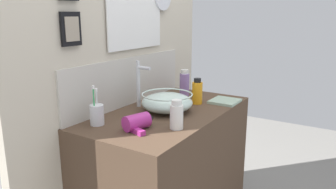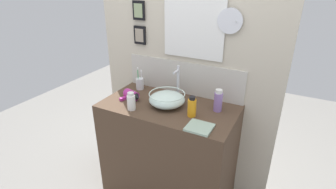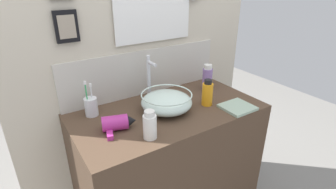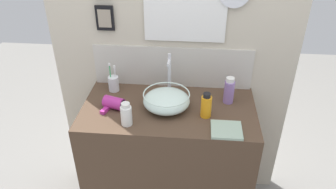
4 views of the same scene
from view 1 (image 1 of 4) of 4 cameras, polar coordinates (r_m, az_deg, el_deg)
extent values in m
cube|color=#4C3828|center=(2.09, 0.06, -15.19)|extent=(1.11, 0.59, 0.93)
cube|color=beige|center=(2.03, -7.74, 6.77)|extent=(1.66, 0.06, 2.47)
cube|color=beige|center=(2.03, -6.78, 2.32)|extent=(1.08, 0.02, 0.29)
cube|color=white|center=(2.05, -5.82, 14.98)|extent=(0.46, 0.01, 0.44)
cube|color=white|center=(2.05, -5.66, 14.99)|extent=(0.52, 0.01, 0.50)
cube|color=black|center=(1.67, -16.56, 10.88)|extent=(0.12, 0.02, 0.16)
cube|color=gray|center=(1.66, -16.35, 10.88)|extent=(0.08, 0.01, 0.12)
ellipsoid|color=silver|center=(1.88, -0.25, -1.41)|extent=(0.29, 0.29, 0.11)
torus|color=silver|center=(1.87, -0.25, 0.06)|extent=(0.29, 0.29, 0.01)
torus|color=#B2B7BC|center=(1.89, -0.25, -2.86)|extent=(0.11, 0.11, 0.01)
cylinder|color=silver|center=(1.97, -5.19, 1.43)|extent=(0.02, 0.02, 0.25)
cylinder|color=silver|center=(1.93, -4.23, 4.64)|extent=(0.02, 0.09, 0.02)
cylinder|color=silver|center=(1.95, -5.28, 5.47)|extent=(0.02, 0.02, 0.03)
cylinder|color=#B22D8C|center=(1.61, -5.47, -4.75)|extent=(0.15, 0.11, 0.08)
cone|color=black|center=(1.65, -3.09, -4.15)|extent=(0.06, 0.08, 0.07)
cube|color=#B22D8C|center=(1.56, -5.34, -6.38)|extent=(0.06, 0.09, 0.02)
cylinder|color=silver|center=(1.70, -12.28, -3.49)|extent=(0.07, 0.07, 0.10)
cylinder|color=white|center=(1.71, -12.24, -2.21)|extent=(0.01, 0.01, 0.16)
cube|color=white|center=(1.68, -12.40, 0.75)|extent=(0.01, 0.01, 0.02)
cylinder|color=green|center=(1.68, -12.73, -2.14)|extent=(0.01, 0.01, 0.19)
cube|color=white|center=(1.65, -12.91, 1.25)|extent=(0.01, 0.01, 0.02)
cylinder|color=orange|center=(2.05, 5.10, 0.26)|extent=(0.06, 0.06, 0.14)
cylinder|color=black|center=(2.03, 5.15, 2.47)|extent=(0.04, 0.04, 0.03)
cylinder|color=#8C6BB2|center=(2.26, 2.89, 1.74)|extent=(0.07, 0.07, 0.15)
cylinder|color=silver|center=(2.24, 2.92, 3.98)|extent=(0.05, 0.05, 0.03)
cylinder|color=white|center=(1.60, 1.50, -3.92)|extent=(0.07, 0.07, 0.12)
cylinder|color=silver|center=(1.58, 1.52, -1.41)|extent=(0.05, 0.05, 0.03)
cube|color=#99B29E|center=(2.12, 9.86, -1.15)|extent=(0.18, 0.17, 0.02)
camera|label=2|loc=(2.57, 51.24, 18.58)|focal=28.00mm
camera|label=3|loc=(0.84, 46.77, 21.14)|focal=28.00mm
camera|label=4|loc=(1.96, 60.65, 25.83)|focal=35.00mm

